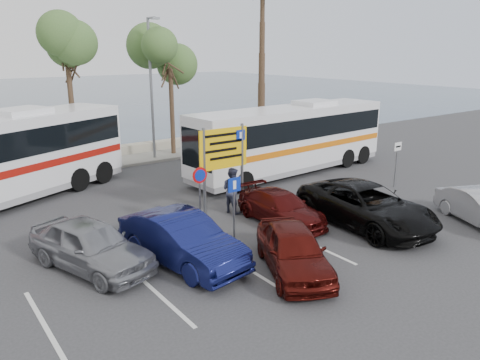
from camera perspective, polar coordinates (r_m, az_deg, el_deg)
ground at (r=16.10m, az=1.53°, el=-7.95°), size 120.00×120.00×0.00m
kerb_strip at (r=27.94m, az=-16.24°, el=1.87°), size 44.00×2.40×0.15m
seawall at (r=29.74m, az=-17.61°, el=3.02°), size 48.00×0.80×0.60m
tree_mid at (r=26.74m, az=-20.46°, el=15.19°), size 3.20×3.20×8.00m
tree_right at (r=29.01m, az=-8.56°, el=14.97°), size 3.20×3.20×7.40m
street_lamp_right at (r=27.97m, az=-10.73°, el=11.64°), size 0.45×1.15×8.01m
direction_sign at (r=18.37m, az=-2.01°, el=3.04°), size 2.20×0.12×3.60m
sign_no_stop at (r=17.09m, az=-4.91°, el=-0.95°), size 0.60×0.08×2.35m
sign_parking at (r=16.06m, az=-0.72°, el=-2.39°), size 0.50×0.07×2.25m
sign_taxi at (r=23.51m, az=18.55°, el=2.52°), size 0.50×0.07×2.20m
lane_markings at (r=14.75m, az=0.37°, el=-10.24°), size 12.02×4.20×0.01m
coach_bus_right at (r=25.00m, az=6.14°, el=4.75°), size 12.19×3.34×3.76m
car_silver_a at (r=14.90m, az=-17.74°, el=-7.57°), size 3.10×4.80×1.52m
car_blue at (r=14.64m, az=-7.11°, el=-7.23°), size 2.39×4.95×1.56m
car_maroon at (r=17.97m, az=5.00°, el=-3.38°), size 1.75×4.16×1.20m
car_red at (r=14.12m, az=6.53°, el=-8.44°), size 3.34×4.44×1.41m
suv_black at (r=18.19m, az=15.13°, el=-3.01°), size 3.05×5.87×1.58m
pedestrian_far at (r=18.92m, az=-0.95°, el=-1.25°), size 0.91×1.05×1.88m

